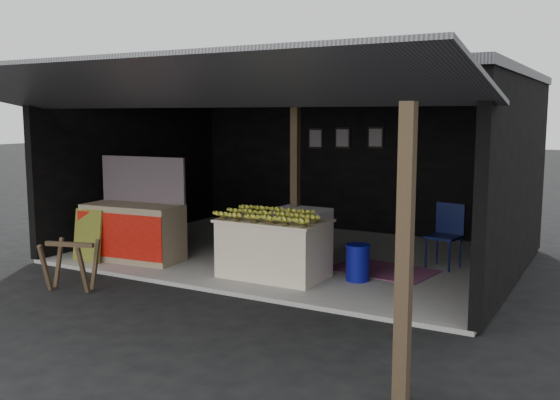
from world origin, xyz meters
The scene contains 13 objects.
ground centered at (0.00, 0.00, 0.00)m, with size 80.00×80.00×0.00m, color black.
concrete_slab centered at (0.00, 2.50, 0.03)m, with size 7.00×5.00×0.06m, color gray.
shophouse centered at (0.00, 2.82, 2.10)m, with size 7.40×7.29×3.02m.
banana_table centered at (0.45, 0.96, 0.48)m, with size 1.54×0.95×0.85m.
banana_pile centered at (0.45, 0.96, 0.99)m, with size 1.42×0.85×0.17m, color yellow, non-canonical shape.
white_crate centered at (0.51, 1.71, 0.51)m, with size 0.84×0.59×0.91m.
neighbor_stall centered at (-2.08, 0.80, 0.56)m, with size 1.66×0.86×1.66m.
green_signboard centered at (-2.62, 0.34, 0.48)m, with size 0.56×0.04×0.84m, color black.
sawhorse centered at (-1.71, -0.85, 0.43)m, with size 0.76×0.75×0.68m.
water_barrel centered at (1.59, 1.35, 0.30)m, with size 0.33×0.33×0.49m, color navy.
plastic_chair centered at (2.47, 2.79, 0.64)m, with size 0.54×0.54×0.98m.
magenta_rug centered at (1.70, 2.08, 0.07)m, with size 1.50×1.00×0.01m, color #731951.
picture_frames centered at (-0.17, 4.89, 1.93)m, with size 1.62×0.04×0.46m.
Camera 1 is at (4.82, -6.70, 2.39)m, focal length 40.00 mm.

